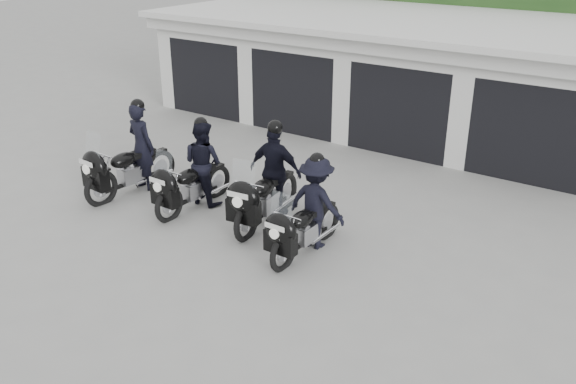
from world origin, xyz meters
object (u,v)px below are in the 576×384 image
Objects in this scene: police_bike_b at (197,169)px; police_bike_d at (311,209)px; police_bike_c at (270,179)px; police_bike_a at (130,157)px.

police_bike_d is (2.87, -0.26, -0.02)m from police_bike_b.
police_bike_d is (1.28, -0.57, -0.08)m from police_bike_c.
police_bike_a is 4.49m from police_bike_d.
police_bike_b is at bearing 175.76° from police_bike_d.
police_bike_b is 1.63m from police_bike_c.
police_bike_c reaches higher than police_bike_b.
police_bike_a is 1.64m from police_bike_b.
police_bike_c reaches higher than police_bike_d.
police_bike_c is at bearing 11.21° from police_bike_b.
police_bike_b is (1.61, 0.30, -0.02)m from police_bike_a.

